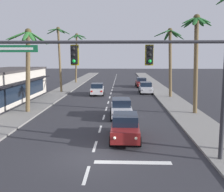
{
  "coord_description": "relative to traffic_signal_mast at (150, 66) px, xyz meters",
  "views": [
    {
      "loc": [
        1.61,
        -13.72,
        5.4
      ],
      "look_at": [
        0.81,
        8.0,
        2.2
      ],
      "focal_mm": 42.75,
      "sensor_mm": 36.0,
      "label": 1
    }
  ],
  "objects": [
    {
      "name": "lane_markings",
      "position": [
        -2.57,
        20.82,
        -4.93
      ],
      "size": [
        4.28,
        89.23,
        0.01
      ],
      "color": "silver",
      "rests_on": "ground"
    },
    {
      "name": "sidewalk_left",
      "position": [
        -10.8,
        20.26,
        -4.86
      ],
      "size": [
        3.2,
        110.0,
        0.14
      ],
      "primitive_type": "cube",
      "color": "gray",
      "rests_on": "ground"
    },
    {
      "name": "traffic_signal_mast",
      "position": [
        0.0,
        0.0,
        0.0
      ],
      "size": [
        11.81,
        0.41,
        6.83
      ],
      "color": "#2D2D33",
      "rests_on": "ground"
    },
    {
      "name": "ground_plane",
      "position": [
        -3.0,
        0.26,
        -4.93
      ],
      "size": [
        220.0,
        220.0,
        0.0
      ],
      "primitive_type": "plane",
      "color": "#2D2D33"
    },
    {
      "name": "sedan_oncoming_far",
      "position": [
        -4.89,
        24.23,
        -4.08
      ],
      "size": [
        2.11,
        4.51,
        1.68
      ],
      "color": "silver",
      "rests_on": "ground"
    },
    {
      "name": "sedan_parked_mid_kerb",
      "position": [
        2.2,
        26.25,
        -4.08
      ],
      "size": [
        1.95,
        4.45,
        1.68
      ],
      "color": "silver",
      "rests_on": "ground"
    },
    {
      "name": "sidewalk_right",
      "position": [
        4.8,
        20.26,
        -4.86
      ],
      "size": [
        3.2,
        110.0,
        0.14
      ],
      "primitive_type": "cube",
      "color": "gray",
      "rests_on": "ground"
    },
    {
      "name": "sedan_lead_at_stop_bar",
      "position": [
        -1.14,
        3.59,
        -4.08
      ],
      "size": [
        1.98,
        4.46,
        1.68
      ],
      "color": "maroon",
      "rests_on": "ground"
    },
    {
      "name": "palm_left_third",
      "position": [
        -10.78,
        26.59,
        1.92
      ],
      "size": [
        3.54,
        3.5,
        9.79
      ],
      "color": "brown",
      "rests_on": "ground"
    },
    {
      "name": "sedan_parked_nearest_kerb",
      "position": [
        2.14,
        34.69,
        -4.08
      ],
      "size": [
        2.05,
        4.49,
        1.68
      ],
      "color": "maroon",
      "rests_on": "ground"
    },
    {
      "name": "storefront_strip_left",
      "position": [
        -15.96,
        17.98,
        -2.99
      ],
      "size": [
        6.75,
        19.04,
        3.88
      ],
      "color": "beige",
      "rests_on": "ground"
    },
    {
      "name": "palm_right_third",
      "position": [
        4.87,
        21.96,
        1.32
      ],
      "size": [
        4.03,
        4.06,
        9.09
      ],
      "color": "brown",
      "rests_on": "ground"
    },
    {
      "name": "palm_left_second",
      "position": [
        -10.26,
        11.71,
        0.61
      ],
      "size": [
        3.94,
        4.06,
        8.04
      ],
      "color": "brown",
      "rests_on": "ground"
    },
    {
      "name": "sedan_third_in_queue",
      "position": [
        -1.43,
        10.06,
        -4.08
      ],
      "size": [
        2.08,
        4.5,
        1.68
      ],
      "color": "silver",
      "rests_on": "ground"
    },
    {
      "name": "palm_right_second",
      "position": [
        5.4,
        11.59,
        1.36
      ],
      "size": [
        2.97,
        3.03,
        9.23
      ],
      "color": "brown",
      "rests_on": "ground"
    },
    {
      "name": "palm_left_farthest",
      "position": [
        -10.69,
        41.44,
        2.41
      ],
      "size": [
        4.08,
        4.12,
        10.15
      ],
      "color": "brown",
      "rests_on": "ground"
    }
  ]
}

